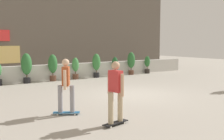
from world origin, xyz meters
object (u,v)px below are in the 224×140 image
(potted_plant_3, at_px, (53,66))
(skater_far_left, at_px, (66,84))
(potted_plant_7, at_px, (131,62))
(potted_plant_6, at_px, (115,66))
(potted_plant_8, at_px, (147,64))
(potted_plant_2, at_px, (26,66))
(potted_plant_4, at_px, (75,67))
(potted_plant_5, at_px, (96,64))
(skater_foreground, at_px, (116,90))

(potted_plant_3, height_order, skater_far_left, skater_far_left)
(potted_plant_7, relative_size, skater_far_left, 0.89)
(potted_plant_3, bearing_deg, potted_plant_6, 0.00)
(potted_plant_3, distance_m, potted_plant_8, 6.94)
(potted_plant_2, relative_size, potted_plant_7, 1.06)
(potted_plant_6, bearing_deg, potted_plant_4, 180.00)
(potted_plant_5, bearing_deg, potted_plant_2, -180.00)
(potted_plant_2, distance_m, potted_plant_5, 4.29)
(potted_plant_5, xyz_separation_m, potted_plant_6, (1.39, 0.00, -0.19))
(potted_plant_6, height_order, skater_far_left, skater_far_left)
(potted_plant_3, height_order, potted_plant_5, potted_plant_3)
(potted_plant_3, distance_m, potted_plant_4, 1.41)
(potted_plant_6, bearing_deg, potted_plant_2, -180.00)
(potted_plant_2, bearing_deg, skater_foreground, -90.80)
(potted_plant_2, height_order, potted_plant_5, potted_plant_2)
(potted_plant_6, distance_m, skater_foreground, 10.46)
(potted_plant_4, bearing_deg, potted_plant_5, -0.00)
(potted_plant_7, xyz_separation_m, potted_plant_8, (1.41, 0.00, -0.23))
(skater_foreground, bearing_deg, potted_plant_4, 71.09)
(potted_plant_8, xyz_separation_m, skater_far_left, (-9.19, -7.02, 0.29))
(potted_plant_7, relative_size, skater_foreground, 0.89)
(potted_plant_5, bearing_deg, potted_plant_4, 180.00)
(potted_plant_4, distance_m, potted_plant_7, 4.14)
(potted_plant_5, xyz_separation_m, potted_plant_7, (2.71, -0.00, 0.03))
(potted_plant_5, relative_size, skater_foreground, 0.87)
(potted_plant_3, bearing_deg, potted_plant_2, 180.00)
(potted_plant_4, distance_m, potted_plant_8, 5.54)
(potted_plant_2, relative_size, potted_plant_8, 1.31)
(potted_plant_4, xyz_separation_m, potted_plant_8, (5.54, -0.00, -0.05))
(potted_plant_2, height_order, skater_far_left, skater_far_left)
(potted_plant_3, bearing_deg, potted_plant_8, 0.00)
(potted_plant_2, xyz_separation_m, potted_plant_3, (1.46, 0.00, -0.07))
(potted_plant_7, xyz_separation_m, skater_far_left, (-7.78, -7.02, 0.06))
(potted_plant_2, bearing_deg, potted_plant_5, 0.00)
(potted_plant_4, bearing_deg, potted_plant_3, -180.00)
(skater_foreground, bearing_deg, potted_plant_5, 63.13)
(potted_plant_6, relative_size, potted_plant_8, 1.01)
(potted_plant_5, relative_size, potted_plant_8, 1.21)
(potted_plant_5, distance_m, skater_foreground, 9.75)
(potted_plant_5, xyz_separation_m, skater_far_left, (-5.07, -7.02, 0.09))
(potted_plant_4, relative_size, potted_plant_8, 1.05)
(potted_plant_5, height_order, skater_far_left, skater_far_left)
(potted_plant_4, distance_m, potted_plant_6, 2.81)
(potted_plant_2, distance_m, potted_plant_6, 5.68)
(potted_plant_3, bearing_deg, skater_foreground, -100.32)
(potted_plant_2, xyz_separation_m, potted_plant_7, (6.99, 0.00, -0.06))
(potted_plant_2, xyz_separation_m, potted_plant_5, (4.29, 0.00, -0.09))
(potted_plant_4, relative_size, potted_plant_7, 0.84)
(potted_plant_7, bearing_deg, potted_plant_2, 180.00)
(potted_plant_8, bearing_deg, potted_plant_4, 180.00)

